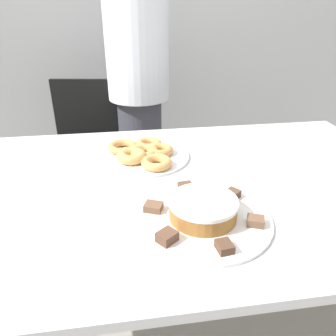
{
  "coord_description": "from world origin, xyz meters",
  "views": [
    {
      "loc": [
        -0.17,
        -0.98,
        1.32
      ],
      "look_at": [
        -0.03,
        -0.0,
        0.82
      ],
      "focal_mm": 35.0,
      "sensor_mm": 36.0,
      "label": 1
    }
  ],
  "objects_px": {
    "office_chair_left": "(85,160)",
    "frosted_cake": "(203,208)",
    "person_standing": "(139,89)",
    "plate_cake": "(202,218)",
    "plate_donuts": "(143,156)"
  },
  "relations": [
    {
      "from": "person_standing",
      "to": "office_chair_left",
      "type": "relative_size",
      "value": 1.81
    },
    {
      "from": "office_chair_left",
      "to": "plate_donuts",
      "type": "distance_m",
      "value": 0.84
    },
    {
      "from": "office_chair_left",
      "to": "frosted_cake",
      "type": "relative_size",
      "value": 4.58
    },
    {
      "from": "office_chair_left",
      "to": "plate_cake",
      "type": "xyz_separation_m",
      "value": [
        0.45,
        -1.15,
        0.33
      ]
    },
    {
      "from": "plate_cake",
      "to": "frosted_cake",
      "type": "relative_size",
      "value": 2.01
    },
    {
      "from": "office_chair_left",
      "to": "plate_donuts",
      "type": "bearing_deg",
      "value": -56.33
    },
    {
      "from": "person_standing",
      "to": "plate_cake",
      "type": "xyz_separation_m",
      "value": [
        0.1,
        -1.18,
        -0.1
      ]
    },
    {
      "from": "person_standing",
      "to": "frosted_cake",
      "type": "relative_size",
      "value": 8.29
    },
    {
      "from": "plate_donuts",
      "to": "frosted_cake",
      "type": "xyz_separation_m",
      "value": [
        0.13,
        -0.45,
        0.03
      ]
    },
    {
      "from": "office_chair_left",
      "to": "frosted_cake",
      "type": "bearing_deg",
      "value": -59.36
    },
    {
      "from": "frosted_cake",
      "to": "office_chair_left",
      "type": "bearing_deg",
      "value": 111.52
    },
    {
      "from": "office_chair_left",
      "to": "plate_cake",
      "type": "height_order",
      "value": "office_chair_left"
    },
    {
      "from": "office_chair_left",
      "to": "frosted_cake",
      "type": "height_order",
      "value": "office_chair_left"
    },
    {
      "from": "plate_cake",
      "to": "plate_donuts",
      "type": "height_order",
      "value": "same"
    },
    {
      "from": "person_standing",
      "to": "office_chair_left",
      "type": "height_order",
      "value": "person_standing"
    }
  ]
}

